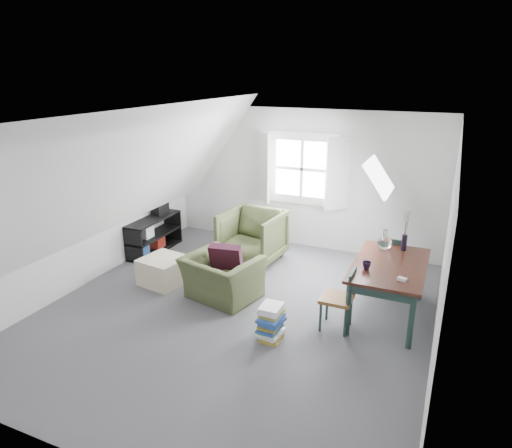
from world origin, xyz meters
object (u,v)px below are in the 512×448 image
at_px(dining_chair_far, 391,261).
at_px(media_shelf, 152,237).
at_px(armchair_far, 252,260).
at_px(dining_chair_near, 339,298).
at_px(armchair_near, 222,298).
at_px(ottoman, 164,270).
at_px(dining_table, 389,271).
at_px(magazine_stack, 271,322).

xyz_separation_m(dining_chair_far, media_shelf, (-4.13, -0.23, -0.15)).
bearing_deg(armchair_far, dining_chair_near, -34.10).
distance_m(armchair_far, dining_chair_near, 2.48).
xyz_separation_m(dining_chair_far, dining_chair_near, (-0.43, -1.44, -0.01)).
height_order(armchair_near, armchair_far, armchair_far).
bearing_deg(media_shelf, dining_chair_far, 1.54).
bearing_deg(dining_chair_far, armchair_near, 50.20).
distance_m(armchair_near, ottoman, 1.07).
height_order(armchair_far, dining_table, dining_table).
bearing_deg(dining_table, dining_chair_far, 94.09).
relative_size(dining_table, magazine_stack, 3.44).
relative_size(armchair_far, dining_chair_far, 1.16).
bearing_deg(ottoman, dining_table, 6.21).
height_order(dining_chair_far, dining_chair_near, dining_chair_far).
xyz_separation_m(ottoman, dining_chair_near, (2.77, -0.22, 0.22)).
height_order(armchair_far, media_shelf, media_shelf).
bearing_deg(armchair_far, armchair_near, -78.21).
relative_size(dining_chair_near, magazine_stack, 1.89).
bearing_deg(ottoman, dining_chair_far, 20.92).
distance_m(armchair_far, dining_chair_far, 2.36).
distance_m(armchair_near, dining_chair_far, 2.56).
bearing_deg(dining_table, media_shelf, 170.55).
bearing_deg(ottoman, armchair_far, 56.52).
height_order(ottoman, media_shelf, media_shelf).
height_order(ottoman, magazine_stack, magazine_stack).
distance_m(dining_chair_near, media_shelf, 3.89).
xyz_separation_m(dining_chair_far, magazine_stack, (-1.12, -2.00, -0.22)).
distance_m(dining_chair_far, magazine_stack, 2.30).
bearing_deg(media_shelf, magazine_stack, -32.10).
relative_size(media_shelf, magazine_stack, 2.79).
distance_m(ottoman, dining_chair_far, 3.44).
relative_size(ottoman, dining_chair_far, 0.74).
height_order(armchair_far, magazine_stack, armchair_far).
distance_m(armchair_far, media_shelf, 1.86).
distance_m(ottoman, dining_table, 3.33).
distance_m(ottoman, magazine_stack, 2.22).
height_order(dining_table, dining_chair_near, dining_chair_near).
relative_size(armchair_far, dining_table, 0.65).
bearing_deg(armchair_near, dining_chair_far, -135.56).
relative_size(armchair_near, magazine_stack, 2.25).
distance_m(armchair_far, magazine_stack, 2.44).
bearing_deg(armchair_far, ottoman, -118.12).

